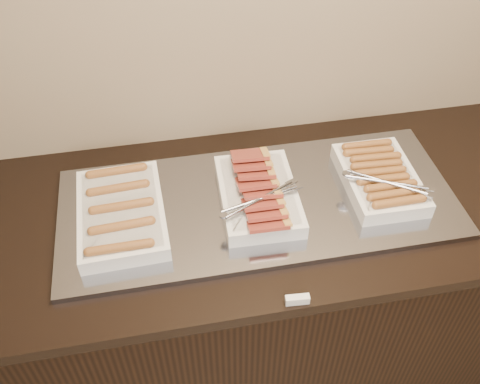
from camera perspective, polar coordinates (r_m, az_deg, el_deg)
name	(u,v)px	position (r m, az deg, el deg)	size (l,w,h in m)	color
counter	(256,291)	(1.99, 1.68, -10.47)	(2.06, 0.76, 0.90)	black
warming_tray	(259,204)	(1.63, 1.99, -1.24)	(1.20, 0.50, 0.02)	gray
dish_left	(121,213)	(1.59, -12.55, -2.20)	(0.26, 0.38, 0.07)	silver
dish_center	(258,194)	(1.60, 1.97, -0.26)	(0.27, 0.36, 0.09)	silver
dish_right	(380,178)	(1.70, 14.73, 1.44)	(0.26, 0.33, 0.08)	silver
label_holder	(297,300)	(1.42, 6.13, -11.35)	(0.06, 0.02, 0.03)	silver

